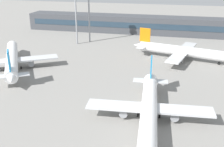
{
  "coord_description": "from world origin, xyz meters",
  "views": [
    {
      "loc": [
        20.12,
        -34.31,
        32.42
      ],
      "look_at": [
        2.1,
        40.0,
        3.0
      ],
      "focal_mm": 43.82,
      "sensor_mm": 36.0,
      "label": 1
    }
  ],
  "objects_px": {
    "airplane_far": "(186,52)",
    "airplane_near": "(149,110)",
    "airplane_mid": "(12,59)",
    "floodlight_tower_east": "(76,5)",
    "floodlight_tower_west": "(89,8)"
  },
  "relations": [
    {
      "from": "floodlight_tower_west",
      "to": "floodlight_tower_east",
      "type": "relative_size",
      "value": 0.87
    },
    {
      "from": "airplane_near",
      "to": "airplane_far",
      "type": "height_order",
      "value": "airplane_far"
    },
    {
      "from": "airplane_mid",
      "to": "floodlight_tower_west",
      "type": "relative_size",
      "value": 1.45
    },
    {
      "from": "airplane_near",
      "to": "airplane_far",
      "type": "distance_m",
      "value": 49.1
    },
    {
      "from": "floodlight_tower_west",
      "to": "airplane_far",
      "type": "bearing_deg",
      "value": -22.12
    },
    {
      "from": "airplane_near",
      "to": "airplane_mid",
      "type": "xyz_separation_m",
      "value": [
        -50.16,
        24.95,
        0.23
      ]
    },
    {
      "from": "airplane_near",
      "to": "floodlight_tower_west",
      "type": "distance_m",
      "value": 76.04
    },
    {
      "from": "airplane_near",
      "to": "airplane_mid",
      "type": "relative_size",
      "value": 1.05
    },
    {
      "from": "airplane_far",
      "to": "airplane_near",
      "type": "bearing_deg",
      "value": -99.88
    },
    {
      "from": "airplane_near",
      "to": "floodlight_tower_east",
      "type": "relative_size",
      "value": 1.34
    },
    {
      "from": "floodlight_tower_east",
      "to": "floodlight_tower_west",
      "type": "bearing_deg",
      "value": 49.13
    },
    {
      "from": "airplane_mid",
      "to": "floodlight_tower_east",
      "type": "relative_size",
      "value": 1.27
    },
    {
      "from": "airplane_far",
      "to": "floodlight_tower_east",
      "type": "bearing_deg",
      "value": 165.25
    },
    {
      "from": "airplane_near",
      "to": "floodlight_tower_east",
      "type": "height_order",
      "value": "floodlight_tower_east"
    },
    {
      "from": "airplane_far",
      "to": "floodlight_tower_west",
      "type": "relative_size",
      "value": 1.56
    }
  ]
}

